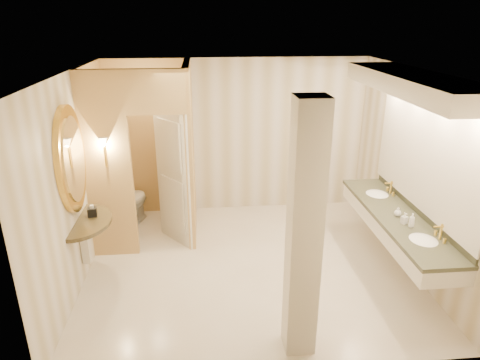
% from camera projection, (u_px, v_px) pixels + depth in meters
% --- Properties ---
extents(floor, '(4.50, 4.50, 0.00)m').
position_uv_depth(floor, '(249.00, 264.00, 6.14)').
color(floor, silver).
rests_on(floor, ground).
extents(ceiling, '(4.50, 4.50, 0.00)m').
position_uv_depth(ceiling, '(250.00, 72.00, 5.17)').
color(ceiling, silver).
rests_on(ceiling, wall_back).
extents(wall_back, '(4.50, 0.02, 2.70)m').
position_uv_depth(wall_back, '(236.00, 137.00, 7.51)').
color(wall_back, beige).
rests_on(wall_back, floor).
extents(wall_front, '(4.50, 0.02, 2.70)m').
position_uv_depth(wall_front, '(275.00, 255.00, 3.79)').
color(wall_front, beige).
rests_on(wall_front, floor).
extents(wall_left, '(0.02, 4.00, 2.70)m').
position_uv_depth(wall_left, '(74.00, 182.00, 5.46)').
color(wall_left, beige).
rests_on(wall_left, floor).
extents(wall_right, '(0.02, 4.00, 2.70)m').
position_uv_depth(wall_right, '(412.00, 171.00, 5.85)').
color(wall_right, beige).
rests_on(wall_right, floor).
extents(toilet_closet, '(1.50, 1.55, 2.70)m').
position_uv_depth(toilet_closet, '(167.00, 154.00, 6.44)').
color(toilet_closet, tan).
rests_on(toilet_closet, floor).
extents(wall_sconce, '(0.14, 0.14, 0.42)m').
position_uv_depth(wall_sconce, '(104.00, 144.00, 5.75)').
color(wall_sconce, gold).
rests_on(wall_sconce, toilet_closet).
extents(vanity, '(0.75, 2.77, 2.09)m').
position_uv_depth(vanity, '(408.00, 160.00, 5.41)').
color(vanity, beige).
rests_on(vanity, floor).
extents(console_shelf, '(1.03, 1.03, 1.97)m').
position_uv_depth(console_shelf, '(75.00, 186.00, 5.34)').
color(console_shelf, black).
rests_on(console_shelf, floor).
extents(pillar, '(0.31, 0.31, 2.70)m').
position_uv_depth(pillar, '(304.00, 235.00, 4.15)').
color(pillar, beige).
rests_on(pillar, floor).
extents(tissue_box, '(0.13, 0.13, 0.11)m').
position_uv_depth(tissue_box, '(92.00, 212.00, 5.61)').
color(tissue_box, black).
rests_on(tissue_box, console_shelf).
extents(toilet, '(0.68, 0.88, 0.80)m').
position_uv_depth(toilet, '(130.00, 202.00, 7.22)').
color(toilet, white).
rests_on(toilet, floor).
extents(soap_bottle_a, '(0.09, 0.09, 0.15)m').
position_uv_depth(soap_bottle_a, '(404.00, 218.00, 5.40)').
color(soap_bottle_a, beige).
rests_on(soap_bottle_a, vanity).
extents(soap_bottle_b, '(0.11, 0.11, 0.12)m').
position_uv_depth(soap_bottle_b, '(398.00, 212.00, 5.61)').
color(soap_bottle_b, silver).
rests_on(soap_bottle_b, vanity).
extents(soap_bottle_c, '(0.09, 0.09, 0.18)m').
position_uv_depth(soap_bottle_c, '(412.00, 220.00, 5.30)').
color(soap_bottle_c, '#C6B28C').
rests_on(soap_bottle_c, vanity).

